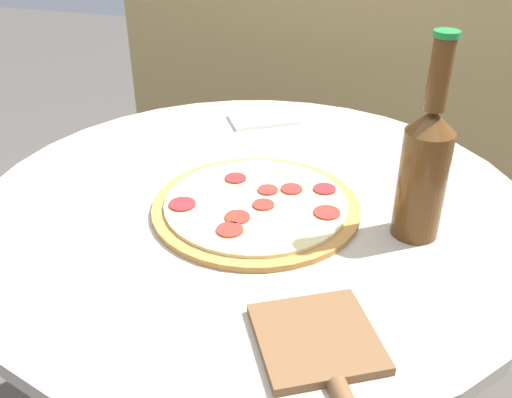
% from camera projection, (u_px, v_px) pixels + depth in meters
% --- Properties ---
extents(table, '(0.93, 0.93, 0.72)m').
position_uv_depth(table, '(254.00, 273.00, 1.03)').
color(table, '#B2A893').
rests_on(table, ground_plane).
extents(fence_panel, '(1.31, 0.04, 1.65)m').
position_uv_depth(fence_panel, '(339.00, 22.00, 1.60)').
color(fence_panel, tan).
rests_on(fence_panel, ground_plane).
extents(pizza, '(0.34, 0.34, 0.02)m').
position_uv_depth(pizza, '(256.00, 206.00, 0.92)').
color(pizza, '#B77F3D').
rests_on(pizza, table).
extents(beer_bottle, '(0.07, 0.07, 0.30)m').
position_uv_depth(beer_bottle, '(424.00, 167.00, 0.81)').
color(beer_bottle, '#563314').
rests_on(beer_bottle, table).
extents(pizza_paddle, '(0.20, 0.26, 0.02)m').
position_uv_depth(pizza_paddle, '(324.00, 354.00, 0.64)').
color(pizza_paddle, brown).
rests_on(pizza_paddle, table).
extents(napkin, '(0.16, 0.14, 0.01)m').
position_uv_depth(napkin, '(263.00, 119.00, 1.24)').
color(napkin, white).
rests_on(napkin, table).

